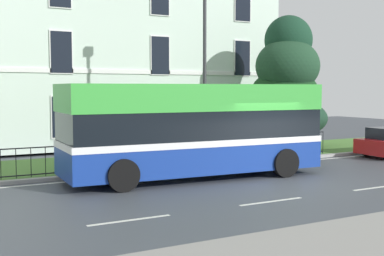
{
  "coord_description": "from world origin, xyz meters",
  "views": [
    {
      "loc": [
        -10.37,
        -12.54,
        2.98
      ],
      "look_at": [
        -0.6,
        5.02,
        1.43
      ],
      "focal_mm": 48.57,
      "sensor_mm": 36.0,
      "label": 1
    }
  ],
  "objects_px": {
    "evergreen_tree": "(286,88)",
    "street_lamp_post": "(205,52)",
    "single_decker_bus": "(194,129)",
    "georgian_townhouse": "(83,37)"
  },
  "relations": [
    {
      "from": "evergreen_tree",
      "to": "street_lamp_post",
      "type": "xyz_separation_m",
      "value": [
        -5.79,
        -2.05,
        1.43
      ]
    },
    {
      "from": "georgian_townhouse",
      "to": "evergreen_tree",
      "type": "relative_size",
      "value": 3.1
    },
    {
      "from": "georgian_townhouse",
      "to": "single_decker_bus",
      "type": "xyz_separation_m",
      "value": [
        -0.24,
        -12.6,
        -4.09
      ]
    },
    {
      "from": "evergreen_tree",
      "to": "single_decker_bus",
      "type": "xyz_separation_m",
      "value": [
        -7.91,
        -4.95,
        -1.35
      ]
    },
    {
      "from": "georgian_townhouse",
      "to": "single_decker_bus",
      "type": "height_order",
      "value": "georgian_townhouse"
    },
    {
      "from": "evergreen_tree",
      "to": "single_decker_bus",
      "type": "height_order",
      "value": "evergreen_tree"
    },
    {
      "from": "single_decker_bus",
      "to": "street_lamp_post",
      "type": "xyz_separation_m",
      "value": [
        2.12,
        2.9,
        2.78
      ]
    },
    {
      "from": "evergreen_tree",
      "to": "street_lamp_post",
      "type": "distance_m",
      "value": 6.31
    },
    {
      "from": "evergreen_tree",
      "to": "street_lamp_post",
      "type": "relative_size",
      "value": 0.84
    },
    {
      "from": "georgian_townhouse",
      "to": "street_lamp_post",
      "type": "bearing_deg",
      "value": -79.04
    }
  ]
}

